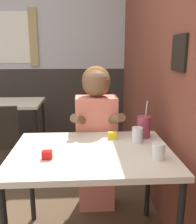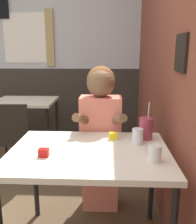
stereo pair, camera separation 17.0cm
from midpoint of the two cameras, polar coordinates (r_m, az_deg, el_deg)
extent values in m
cube|color=brown|center=(2.60, 15.56, 12.97)|extent=(0.06, 4.59, 2.70)
cube|color=black|center=(1.68, 21.29, 12.46)|extent=(0.02, 0.23, 0.23)
cube|color=silver|center=(3.94, -6.53, 21.53)|extent=(5.26, 0.06, 1.60)
cube|color=#332D28|center=(3.99, -6.00, 1.95)|extent=(5.26, 0.06, 1.10)
cube|color=white|center=(4.01, -15.17, 16.00)|extent=(0.64, 0.01, 0.72)
cube|color=tan|center=(3.90, -9.71, 16.34)|extent=(0.12, 0.02, 0.82)
cube|color=beige|center=(1.63, 1.00, -9.36)|extent=(1.03, 0.75, 0.04)
cylinder|color=black|center=(2.16, -11.92, -14.49)|extent=(0.04, 0.04, 0.71)
cylinder|color=black|center=(2.14, 14.50, -14.89)|extent=(0.04, 0.04, 0.71)
cube|color=beige|center=(3.36, -14.98, 2.33)|extent=(0.78, 0.62, 0.04)
cylinder|color=black|center=(3.11, -9.85, -5.38)|extent=(0.04, 0.04, 0.71)
cylinder|color=black|center=(3.81, -18.47, -2.33)|extent=(0.04, 0.04, 0.71)
cylinder|color=black|center=(3.62, -8.04, -2.57)|extent=(0.04, 0.04, 0.71)
cube|color=black|center=(2.85, -16.78, -5.77)|extent=(0.42, 0.42, 0.04)
cube|color=black|center=(2.62, -18.21, -2.61)|extent=(0.40, 0.05, 0.40)
cylinder|color=black|center=(3.14, -18.77, -8.53)|extent=(0.03, 0.03, 0.42)
cylinder|color=black|center=(3.05, -12.26, -8.78)|extent=(0.03, 0.03, 0.42)
cylinder|color=black|center=(2.73, -13.78, -11.66)|extent=(0.03, 0.03, 0.42)
cube|color=#EA7F6B|center=(2.30, 2.77, -15.82)|extent=(0.31, 0.20, 0.46)
cube|color=#EA7F6B|center=(2.10, 2.92, -3.85)|extent=(0.34, 0.20, 0.55)
sphere|color=brown|center=(2.04, 3.06, 7.25)|extent=(0.23, 0.23, 0.23)
sphere|color=brown|center=(2.02, 3.06, 6.67)|extent=(0.23, 0.23, 0.23)
cylinder|color=brown|center=(1.93, -1.05, -1.67)|extent=(0.14, 0.27, 0.15)
cylinder|color=brown|center=(1.94, 7.01, -1.76)|extent=(0.14, 0.27, 0.15)
cylinder|color=#99384C|center=(1.85, 13.45, -3.71)|extent=(0.10, 0.10, 0.16)
cylinder|color=white|center=(1.82, 14.14, 0.15)|extent=(0.01, 0.04, 0.14)
cylinder|color=silver|center=(1.75, 11.82, -5.49)|extent=(0.08, 0.08, 0.11)
cylinder|color=silver|center=(1.51, 16.04, -9.14)|extent=(0.08, 0.08, 0.10)
cube|color=#B7140F|center=(1.54, -9.21, -9.22)|extent=(0.06, 0.04, 0.05)
cube|color=yellow|center=(1.82, 6.18, -5.49)|extent=(0.06, 0.04, 0.05)
camera|label=1|loc=(0.09, -87.14, 0.71)|focal=40.00mm
camera|label=2|loc=(0.09, 92.86, -0.71)|focal=40.00mm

